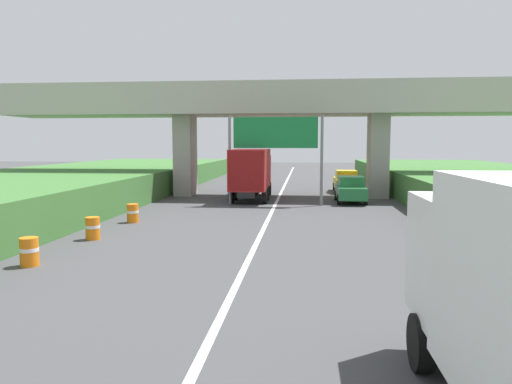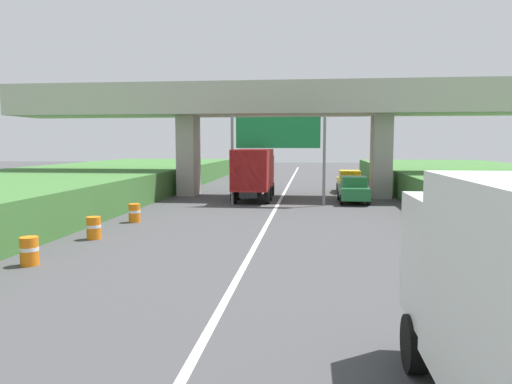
# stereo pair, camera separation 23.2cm
# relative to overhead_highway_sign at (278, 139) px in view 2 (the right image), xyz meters

# --- Properties ---
(lane_centre_stripe) EXTENTS (0.20, 100.00, 0.01)m
(lane_centre_stripe) POSITION_rel_overhead_highway_sign_xyz_m (0.00, -2.44, -4.10)
(lane_centre_stripe) COLOR white
(lane_centre_stripe) RESTS_ON ground
(overpass_bridge) EXTENTS (40.00, 4.80, 8.04)m
(overpass_bridge) POSITION_rel_overhead_highway_sign_xyz_m (0.00, 5.06, 1.99)
(overpass_bridge) COLOR #ADA89E
(overpass_bridge) RESTS_ON ground
(overhead_highway_sign) EXTENTS (5.88, 0.18, 5.54)m
(overhead_highway_sign) POSITION_rel_overhead_highway_sign_xyz_m (0.00, 0.00, 0.00)
(overhead_highway_sign) COLOR slate
(overhead_highway_sign) RESTS_ON ground
(truck_red) EXTENTS (2.44, 7.30, 3.44)m
(truck_red) POSITION_rel_overhead_highway_sign_xyz_m (-1.77, 2.77, -2.17)
(truck_red) COLOR black
(truck_red) RESTS_ON ground
(car_yellow) EXTENTS (1.86, 4.10, 1.72)m
(car_yellow) POSITION_rel_overhead_highway_sign_xyz_m (5.07, 8.54, -3.25)
(car_yellow) COLOR gold
(car_yellow) RESTS_ON ground
(car_green) EXTENTS (1.86, 4.10, 1.72)m
(car_green) POSITION_rel_overhead_highway_sign_xyz_m (4.79, 1.68, -3.25)
(car_green) COLOR #236B38
(car_green) RESTS_ON ground
(construction_barrel_2) EXTENTS (0.57, 0.57, 0.90)m
(construction_barrel_2) POSITION_rel_overhead_highway_sign_xyz_m (-6.72, -15.76, -3.65)
(construction_barrel_2) COLOR orange
(construction_barrel_2) RESTS_ON ground
(construction_barrel_3) EXTENTS (0.57, 0.57, 0.90)m
(construction_barrel_3) POSITION_rel_overhead_highway_sign_xyz_m (-6.57, -11.56, -3.65)
(construction_barrel_3) COLOR orange
(construction_barrel_3) RESTS_ON ground
(construction_barrel_4) EXTENTS (0.57, 0.57, 0.90)m
(construction_barrel_4) POSITION_rel_overhead_highway_sign_xyz_m (-6.47, -7.36, -3.65)
(construction_barrel_4) COLOR orange
(construction_barrel_4) RESTS_ON ground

